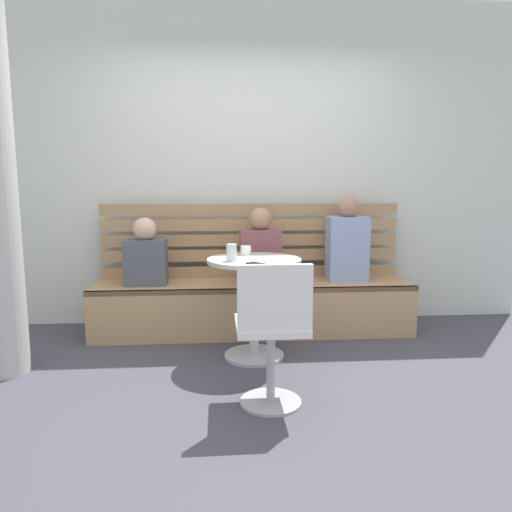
{
  "coord_description": "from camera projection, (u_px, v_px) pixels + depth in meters",
  "views": [
    {
      "loc": [
        -0.28,
        -2.7,
        1.25
      ],
      "look_at": [
        -0.02,
        0.66,
        0.75
      ],
      "focal_mm": 32.71,
      "sensor_mm": 36.0,
      "label": 1
    }
  ],
  "objects": [
    {
      "name": "booth_backrest",
      "position": [
        251.0,
        240.0,
        4.17
      ],
      "size": [
        2.65,
        0.04,
        0.66
      ],
      "color": "#A68157",
      "rests_on": "booth_bench"
    },
    {
      "name": "white_chair",
      "position": [
        272.0,
        329.0,
        2.59
      ],
      "size": [
        0.4,
        0.4,
        0.85
      ],
      "color": "#ADADB2",
      "rests_on": "ground"
    },
    {
      "name": "cup_glass_tall",
      "position": [
        232.0,
        253.0,
        3.23
      ],
      "size": [
        0.07,
        0.07,
        0.12
      ],
      "primitive_type": "cylinder",
      "color": "silver",
      "rests_on": "cafe_table"
    },
    {
      "name": "booth_bench",
      "position": [
        253.0,
        307.0,
        4.02
      ],
      "size": [
        2.7,
        0.52,
        0.44
      ],
      "color": "tan",
      "rests_on": "ground"
    },
    {
      "name": "phone_on_table",
      "position": [
        257.0,
        264.0,
        3.09
      ],
      "size": [
        0.15,
        0.15,
        0.01
      ],
      "primitive_type": "cube",
      "rotation": [
        0.0,
        0.0,
        0.72
      ],
      "color": "black",
      "rests_on": "cafe_table"
    },
    {
      "name": "person_child_middle",
      "position": [
        146.0,
        256.0,
        3.87
      ],
      "size": [
        0.34,
        0.22,
        0.56
      ],
      "color": "#4C515B",
      "rests_on": "booth_bench"
    },
    {
      "name": "cafe_table",
      "position": [
        254.0,
        289.0,
        3.38
      ],
      "size": [
        0.68,
        0.68,
        0.74
      ],
      "color": "#ADADB2",
      "rests_on": "ground"
    },
    {
      "name": "cup_ceramic_white",
      "position": [
        246.0,
        250.0,
        3.53
      ],
      "size": [
        0.08,
        0.08,
        0.07
      ],
      "primitive_type": "cylinder",
      "color": "white",
      "rests_on": "cafe_table"
    },
    {
      "name": "ground",
      "position": [
        267.0,
        392.0,
        2.87
      ],
      "size": [
        8.0,
        8.0,
        0.0
      ],
      "primitive_type": "plane",
      "color": "#42424C"
    },
    {
      "name": "person_adult",
      "position": [
        347.0,
        243.0,
        4.02
      ],
      "size": [
        0.34,
        0.22,
        0.74
      ],
      "color": "#8C9EC6",
      "rests_on": "booth_bench"
    },
    {
      "name": "person_child_left",
      "position": [
        260.0,
        250.0,
        3.92
      ],
      "size": [
        0.34,
        0.22,
        0.64
      ],
      "color": "brown",
      "rests_on": "booth_bench"
    },
    {
      "name": "back_wall",
      "position": [
        250.0,
        165.0,
        4.27
      ],
      "size": [
        5.2,
        0.1,
        2.9
      ],
      "primitive_type": "cube",
      "color": "silver",
      "rests_on": "ground"
    }
  ]
}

